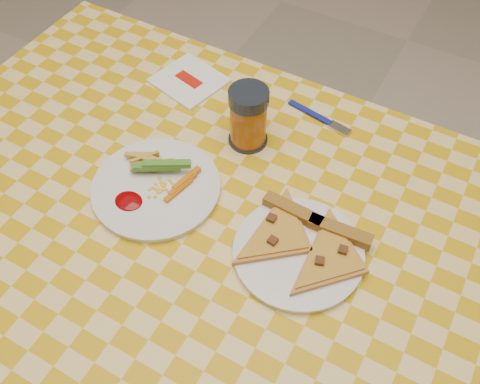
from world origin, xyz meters
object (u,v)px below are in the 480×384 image
(plate_right, at_px, (298,253))
(drink_glass, at_px, (248,118))
(table, at_px, (205,237))
(plate_left, at_px, (156,188))

(plate_right, distance_m, drink_glass, 0.29)
(plate_right, bearing_deg, drink_glass, 136.25)
(table, relative_size, plate_right, 5.69)
(plate_left, relative_size, plate_right, 1.07)
(plate_left, bearing_deg, table, -3.76)
(plate_left, bearing_deg, drink_glass, 65.98)
(table, xyz_separation_m, plate_left, (-0.11, 0.01, 0.08))
(plate_left, xyz_separation_m, drink_glass, (0.09, 0.20, 0.06))
(plate_left, height_order, plate_right, same)
(plate_left, distance_m, plate_right, 0.30)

